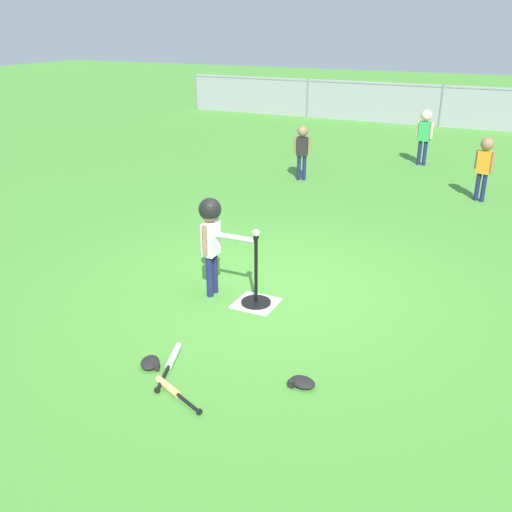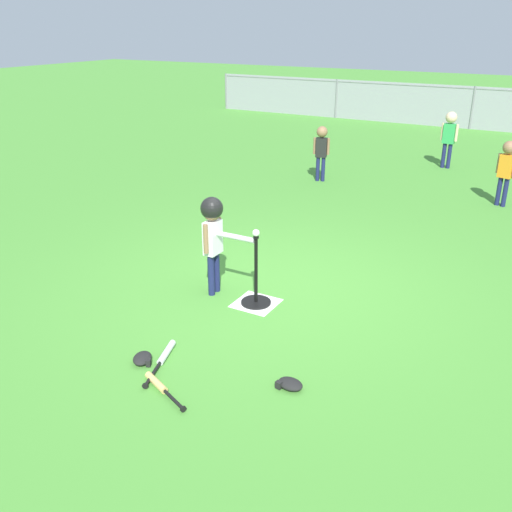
% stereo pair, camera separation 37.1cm
% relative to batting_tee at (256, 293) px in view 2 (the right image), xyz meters
% --- Properties ---
extents(ground_plane, '(60.00, 60.00, 0.00)m').
position_rel_batting_tee_xyz_m(ground_plane, '(0.04, 0.41, -0.13)').
color(ground_plane, '#478C33').
extents(home_plate, '(0.44, 0.44, 0.01)m').
position_rel_batting_tee_xyz_m(home_plate, '(0.00, 0.00, -0.13)').
color(home_plate, white).
rests_on(home_plate, ground_plane).
extents(batting_tee, '(0.32, 0.32, 0.77)m').
position_rel_batting_tee_xyz_m(batting_tee, '(0.00, 0.00, 0.00)').
color(batting_tee, black).
rests_on(batting_tee, ground_plane).
extents(baseball_on_tee, '(0.07, 0.07, 0.07)m').
position_rel_batting_tee_xyz_m(baseball_on_tee, '(0.00, 0.00, 0.67)').
color(baseball_on_tee, white).
rests_on(baseball_on_tee, batting_tee).
extents(batter_child, '(0.63, 0.32, 1.10)m').
position_rel_batting_tee_xyz_m(batter_child, '(-0.52, -0.00, 0.66)').
color(batter_child, '#191E4C').
rests_on(batter_child, ground_plane).
extents(fielder_near_left, '(0.34, 0.22, 1.13)m').
position_rel_batting_tee_xyz_m(fielder_near_left, '(0.43, 7.13, 0.60)').
color(fielder_near_left, '#191E4C').
rests_on(fielder_near_left, ground_plane).
extents(fielder_near_right, '(0.29, 0.20, 1.02)m').
position_rel_batting_tee_xyz_m(fielder_near_right, '(-1.39, 4.93, 0.53)').
color(fielder_near_right, '#191E4C').
rests_on(fielder_near_right, ground_plane).
extents(fielder_deep_right, '(0.30, 0.21, 1.06)m').
position_rel_batting_tee_xyz_m(fielder_deep_right, '(1.78, 4.95, 0.55)').
color(fielder_deep_right, '#191E4C').
rests_on(fielder_deep_right, ground_plane).
extents(spare_bat_silver, '(0.27, 0.68, 0.06)m').
position_rel_batting_tee_xyz_m(spare_bat_silver, '(-0.19, -1.35, -0.10)').
color(spare_bat_silver, silver).
rests_on(spare_bat_silver, ground_plane).
extents(spare_bat_wood, '(0.56, 0.28, 0.06)m').
position_rel_batting_tee_xyz_m(spare_bat_wood, '(0.06, -1.71, -0.10)').
color(spare_bat_wood, '#DBB266').
rests_on(spare_bat_wood, ground_plane).
extents(glove_by_plate, '(0.24, 0.20, 0.07)m').
position_rel_batting_tee_xyz_m(glove_by_plate, '(0.98, -1.16, -0.09)').
color(glove_by_plate, black).
rests_on(glove_by_plate, ground_plane).
extents(glove_near_bats, '(0.24, 0.27, 0.07)m').
position_rel_batting_tee_xyz_m(glove_near_bats, '(-0.33, -1.47, -0.09)').
color(glove_near_bats, black).
rests_on(glove_near_bats, ground_plane).
extents(outfield_fence, '(16.06, 0.06, 1.15)m').
position_rel_batting_tee_xyz_m(outfield_fence, '(0.04, 12.04, 0.49)').
color(outfield_fence, slate).
rests_on(outfield_fence, ground_plane).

